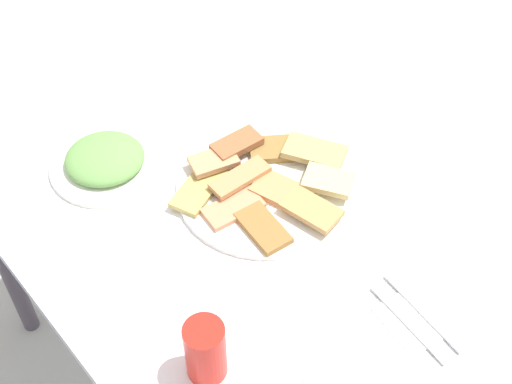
# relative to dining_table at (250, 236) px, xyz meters

# --- Properties ---
(dining_table) EXTENTS (1.23, 0.84, 0.75)m
(dining_table) POSITION_rel_dining_table_xyz_m (0.00, 0.00, 0.00)
(dining_table) COLOR white
(dining_table) RESTS_ON ground_plane
(pide_platter) EXTENTS (0.35, 0.36, 0.04)m
(pide_platter) POSITION_rel_dining_table_xyz_m (0.02, -0.06, 0.09)
(pide_platter) COLOR white
(pide_platter) RESTS_ON dining_table
(salad_plate_rice) EXTENTS (0.23, 0.23, 0.05)m
(salad_plate_rice) POSITION_rel_dining_table_xyz_m (0.28, 0.15, 0.10)
(salad_plate_rice) COLOR white
(salad_plate_rice) RESTS_ON dining_table
(soda_can) EXTENTS (0.09, 0.09, 0.12)m
(soda_can) POSITION_rel_dining_table_xyz_m (-0.21, 0.27, 0.14)
(soda_can) COLOR red
(soda_can) RESTS_ON dining_table
(paper_napkin) EXTENTS (0.13, 0.13, 0.00)m
(paper_napkin) POSITION_rel_dining_table_xyz_m (-0.37, -0.06, 0.08)
(paper_napkin) COLOR white
(paper_napkin) RESTS_ON dining_table
(fork) EXTENTS (0.19, 0.03, 0.00)m
(fork) POSITION_rel_dining_table_xyz_m (-0.37, -0.08, 0.08)
(fork) COLOR silver
(fork) RESTS_ON paper_napkin
(spoon) EXTENTS (0.18, 0.03, 0.00)m
(spoon) POSITION_rel_dining_table_xyz_m (-0.37, -0.05, 0.08)
(spoon) COLOR silver
(spoon) RESTS_ON paper_napkin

